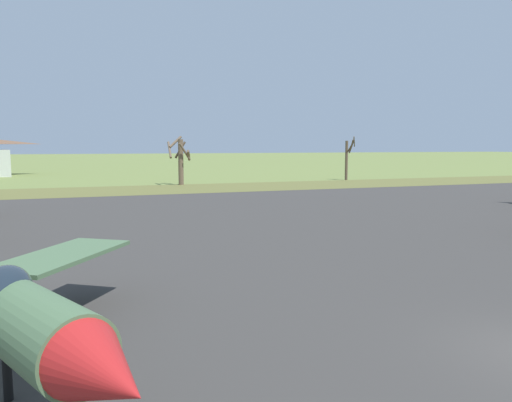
# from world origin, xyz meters

# --- Properties ---
(asphalt_apron) EXTENTS (108.83, 51.40, 0.05)m
(asphalt_apron) POSITION_xyz_m (0.00, 15.42, 0.03)
(asphalt_apron) COLOR #383533
(asphalt_apron) RESTS_ON ground
(grass_verge_strip) EXTENTS (168.83, 12.00, 0.06)m
(grass_verge_strip) POSITION_xyz_m (0.00, 47.12, 0.03)
(grass_verge_strip) COLOR brown
(grass_verge_strip) RESTS_ON ground
(bare_tree_left_of_center) EXTENTS (2.97, 2.86, 6.10)m
(bare_tree_left_of_center) POSITION_xyz_m (1.90, 52.63, 3.33)
(bare_tree_left_of_center) COLOR brown
(bare_tree_left_of_center) RESTS_ON ground
(bare_tree_center) EXTENTS (1.69, 2.20, 6.17)m
(bare_tree_center) POSITION_xyz_m (25.93, 53.53, 3.25)
(bare_tree_center) COLOR brown
(bare_tree_center) RESTS_ON ground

